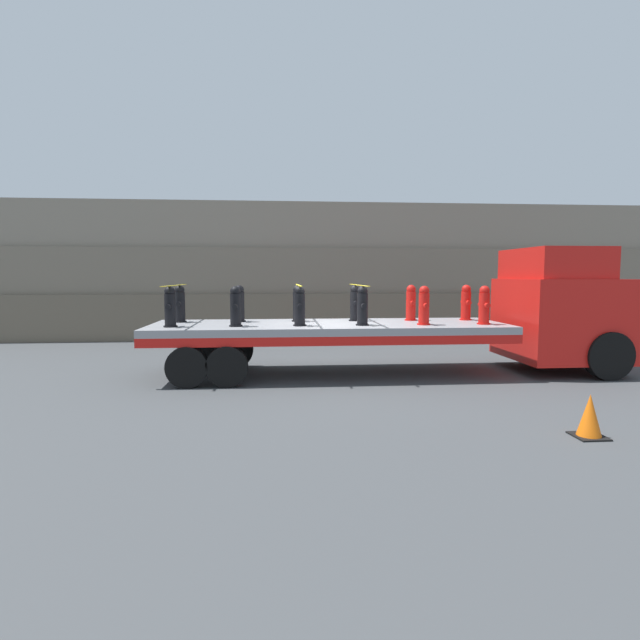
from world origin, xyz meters
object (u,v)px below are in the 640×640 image
Objects in this scene: fire_hydrant_black_far_0 at (180,304)px; fire_hydrant_black_far_3 at (355,303)px; fire_hydrant_black_far_2 at (298,304)px; fire_hydrant_red_near_5 at (484,305)px; fire_hydrant_red_near_4 at (424,306)px; fire_hydrant_red_far_4 at (411,303)px; fire_hydrant_red_far_5 at (466,303)px; flatbed_trailer at (307,333)px; fire_hydrant_black_far_1 at (239,304)px; fire_hydrant_black_near_0 at (170,307)px; traffic_cone at (590,416)px; fire_hydrant_black_near_3 at (362,306)px; fire_hydrant_black_near_1 at (236,307)px; fire_hydrant_black_near_2 at (300,306)px; truck_cab at (564,309)px.

fire_hydrant_black_far_0 and fire_hydrant_black_far_3 have the same top height.
fire_hydrant_black_far_0 is 2.90m from fire_hydrant_black_far_2.
fire_hydrant_red_near_4 is at bearing 180.00° from fire_hydrant_red_near_5.
fire_hydrant_red_far_4 is 1.00× the size of fire_hydrant_red_near_5.
flatbed_trailer is at bearing -172.17° from fire_hydrant_red_far_5.
fire_hydrant_black_near_0 is at bearing -141.76° from fire_hydrant_black_far_1.
fire_hydrant_black_near_0 is 1.00× the size of fire_hydrant_black_far_1.
fire_hydrant_red_far_5 is (7.24, 1.14, 0.00)m from fire_hydrant_black_near_0.
fire_hydrant_red_far_5 is (1.45, 1.14, 0.00)m from fire_hydrant_red_near_4.
traffic_cone is at bearing -45.41° from fire_hydrant_black_far_1.
fire_hydrant_black_near_3 reaches higher than flatbed_trailer.
fire_hydrant_black_near_0 is 1.00× the size of fire_hydrant_black_far_2.
fire_hydrant_black_near_3 is 3.11m from fire_hydrant_red_far_5.
fire_hydrant_black_near_1 and fire_hydrant_black_far_3 have the same top height.
fire_hydrant_red_near_4 is 1.45m from fire_hydrant_red_near_5.
fire_hydrant_black_near_3 and fire_hydrant_black_far_3 have the same top height.
fire_hydrant_red_near_4 is (5.79, 0.00, 0.00)m from fire_hydrant_black_near_0.
fire_hydrant_black_far_0 is 1.00× the size of fire_hydrant_black_far_1.
fire_hydrant_black_far_0 is at bearing 158.49° from fire_hydrant_black_near_2.
traffic_cone is at bearing -77.97° from fire_hydrant_red_far_4.
truck_cab is at bearing -4.89° from fire_hydrant_black_far_2.
fire_hydrant_red_far_5 is (0.00, 1.14, 0.00)m from fire_hydrant_red_near_5.
truck_cab reaches higher than fire_hydrant_black_near_0.
fire_hydrant_black_near_1 and fire_hydrant_black_near_2 have the same top height.
fire_hydrant_black_near_2 is 1.00× the size of fire_hydrant_black_far_2.
fire_hydrant_black_near_0 is at bearing -176.59° from truck_cab.
fire_hydrant_black_far_0 is 1.00× the size of fire_hydrant_black_far_2.
truck_cab is 6.50m from flatbed_trailer.
fire_hydrant_black_far_1 is at bearing 175.98° from truck_cab.
truck_cab is 3.35× the size of fire_hydrant_black_near_2.
flatbed_trailer is at bearing -10.46° from fire_hydrant_black_far_0.
fire_hydrant_black_far_0 and fire_hydrant_red_near_5 have the same top height.
fire_hydrant_black_far_1 is at bearing 180.00° from fire_hydrant_red_far_5.
fire_hydrant_red_far_4 is (1.45, 1.14, 0.00)m from fire_hydrant_black_near_3.
fire_hydrant_black_far_0 is 1.00× the size of fire_hydrant_black_near_1.
fire_hydrant_black_near_3 is at bearing 180.00° from fire_hydrant_red_near_5.
fire_hydrant_black_far_2 is at bearing 90.00° from fire_hydrant_black_near_2.
flatbed_trailer is 9.25× the size of fire_hydrant_black_far_0.
fire_hydrant_black_far_0 is at bearing 180.00° from fire_hydrant_black_far_2.
fire_hydrant_black_near_2 is 1.84m from fire_hydrant_black_far_3.
fire_hydrant_black_far_1 is (0.00, 1.14, 0.00)m from fire_hydrant_black_near_1.
fire_hydrant_black_near_1 is 7.26m from traffic_cone.
fire_hydrant_black_near_0 reaches higher than flatbed_trailer.
flatbed_trailer is at bearing 19.16° from fire_hydrant_black_near_1.
fire_hydrant_black_near_0 is at bearing 180.00° from fire_hydrant_black_near_3.
fire_hydrant_black_far_0 is 5.79m from fire_hydrant_red_far_4.
fire_hydrant_black_far_2 is (2.90, 1.14, 0.00)m from fire_hydrant_black_near_0.
fire_hydrant_black_far_3 is at bearing 141.76° from fire_hydrant_red_near_4.
fire_hydrant_black_near_2 is at bearing -175.11° from truck_cab.
fire_hydrant_black_near_2 is at bearing -108.79° from flatbed_trailer.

